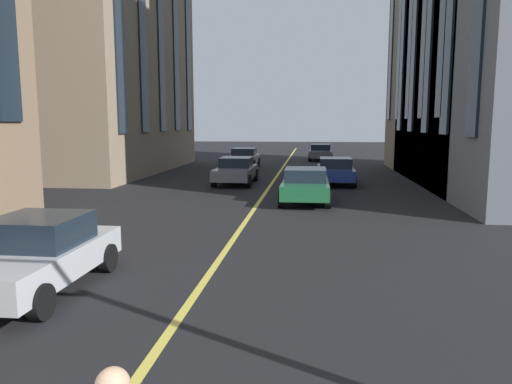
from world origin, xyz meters
The scene contains 8 objects.
lane_centre_line centered at (20.00, 0.00, 0.00)m, with size 80.00×0.16×0.01m.
car_silver_mid centered at (7.08, 3.02, 0.70)m, with size 3.90×1.89×1.40m.
car_grey_oncoming centered at (39.95, -2.73, 0.70)m, with size 4.40×1.95×1.37m.
car_silver_parked_b centered at (32.64, 2.73, 0.70)m, with size 4.40×1.95×1.37m.
car_grey_far centered at (23.50, 1.84, 0.70)m, with size 4.40×1.95×1.37m.
car_blue_trailing centered at (24.01, -3.27, 0.70)m, with size 4.40×1.95×1.37m.
car_green_near centered at (18.05, -1.84, 0.70)m, with size 4.40×1.95×1.37m.
building_left_far centered at (29.14, 13.49, 9.31)m, with size 16.68×12.10×18.62m.
Camera 1 is at (-1.24, -2.13, 3.15)m, focal length 33.98 mm.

